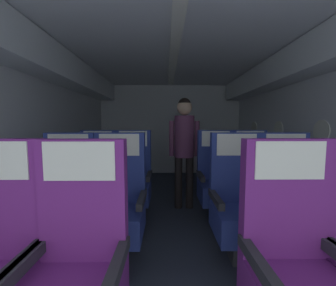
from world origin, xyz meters
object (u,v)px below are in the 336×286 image
(seat_c_left_window, at_px, (97,181))
(flight_attendant, at_px, (184,141))
(seat_b_left_window, at_px, (66,207))
(seat_b_left_aisle, at_px, (118,206))
(seat_a_right_window, at_px, (295,271))
(seat_b_right_window, at_px, (238,206))
(seat_c_left_aisle, at_px, (133,181))
(seat_b_right_aisle, at_px, (288,205))
(seat_c_right_window, at_px, (217,181))
(seat_a_left_aisle, at_px, (76,274))
(seat_c_right_aisle, at_px, (251,181))

(seat_c_left_window, relative_size, flight_attendant, 0.72)
(seat_b_left_window, bearing_deg, seat_b_left_aisle, 0.75)
(seat_a_right_window, distance_m, seat_b_left_aisle, 1.36)
(seat_b_left_window, xyz_separation_m, seat_b_right_window, (1.54, 0.01, 0.00))
(seat_b_left_aisle, distance_m, seat_c_left_aisle, 0.83)
(seat_b_right_aisle, relative_size, seat_c_right_window, 1.00)
(seat_b_left_aisle, height_order, flight_attendant, flight_attendant)
(seat_a_right_window, xyz_separation_m, seat_c_right_window, (0.01, 1.65, 0.00))
(seat_a_right_window, relative_size, seat_b_right_window, 1.00)
(seat_c_left_aisle, xyz_separation_m, flight_attendant, (0.69, 0.32, 0.49))
(seat_a_left_aisle, bearing_deg, seat_b_right_window, 38.04)
(seat_b_left_window, xyz_separation_m, seat_c_right_aisle, (2.00, 0.84, 0.00))
(seat_b_right_aisle, height_order, seat_b_right_window, same)
(seat_c_right_aisle, distance_m, seat_c_right_window, 0.46)
(seat_b_right_aisle, height_order, flight_attendant, flight_attendant)
(seat_c_right_aisle, bearing_deg, seat_b_right_aisle, -90.34)
(seat_b_right_aisle, bearing_deg, seat_b_left_window, -179.76)
(seat_a_right_window, bearing_deg, flight_attendant, 100.90)
(seat_b_left_window, distance_m, seat_b_right_aisle, 1.99)
(seat_a_right_window, height_order, seat_c_left_window, same)
(seat_b_left_window, height_order, seat_b_right_window, same)
(seat_c_left_window, bearing_deg, flight_attendant, 16.22)
(seat_c_left_window, height_order, seat_c_right_window, same)
(seat_c_left_window, bearing_deg, seat_c_right_window, -0.12)
(seat_a_right_window, xyz_separation_m, flight_attendant, (-0.38, 1.99, 0.49))
(seat_a_left_aisle, height_order, seat_c_right_aisle, same)
(seat_a_right_window, height_order, seat_b_right_aisle, same)
(seat_a_right_window, distance_m, seat_b_right_aisle, 0.96)
(seat_a_right_window, relative_size, seat_b_left_window, 1.00)
(seat_a_left_aisle, bearing_deg, seat_a_right_window, 0.64)
(seat_b_left_window, xyz_separation_m, seat_c_right_window, (1.54, 0.82, 0.00))
(seat_b_left_aisle, bearing_deg, seat_c_right_window, 36.96)
(seat_b_right_window, xyz_separation_m, seat_c_right_window, (-0.00, 0.81, 0.00))
(seat_c_left_aisle, xyz_separation_m, seat_c_right_window, (1.08, -0.02, 0.00))
(seat_a_right_window, bearing_deg, seat_c_left_window, 132.72)
(seat_b_left_window, distance_m, seat_c_left_aisle, 0.95)
(seat_c_left_window, height_order, flight_attendant, flight_attendant)
(seat_b_right_window, xyz_separation_m, seat_c_left_window, (-1.54, 0.81, 0.00))
(seat_c_left_window, bearing_deg, seat_c_right_aisle, 0.52)
(seat_b_right_aisle, bearing_deg, seat_c_left_window, 157.81)
(seat_b_left_aisle, bearing_deg, flight_attendant, 59.04)
(seat_b_left_aisle, bearing_deg, seat_b_left_window, -179.25)
(seat_c_right_window, bearing_deg, seat_a_left_aisle, -123.28)
(seat_c_left_window, bearing_deg, seat_b_right_aisle, -22.19)
(seat_a_right_window, distance_m, seat_b_left_window, 1.75)
(seat_b_left_aisle, bearing_deg, seat_c_left_window, 119.37)
(seat_a_left_aisle, height_order, seat_b_left_aisle, same)
(flight_attendant, bearing_deg, seat_b_right_aisle, 136.62)
(seat_b_left_window, distance_m, seat_b_left_aisle, 0.46)
(seat_b_left_window, distance_m, flight_attendant, 1.70)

